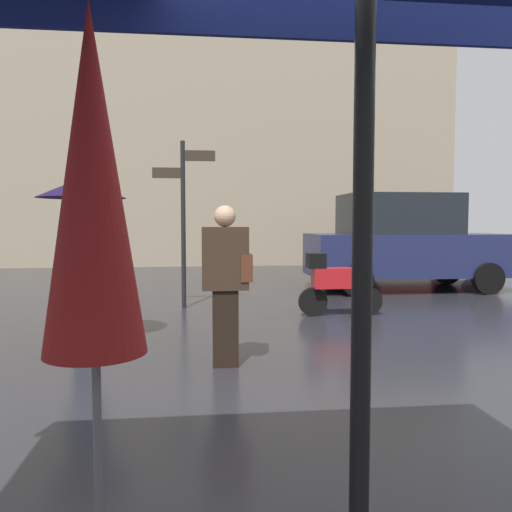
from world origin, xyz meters
name	(u,v)px	position (x,y,z in m)	size (l,w,h in m)	color
ground_plane	(388,478)	(0.00, 0.00, 0.00)	(60.00, 60.00, 0.00)	#26262B
folded_patio_umbrella_near	(93,203)	(-1.51, -0.70, 1.58)	(0.52, 0.52, 2.37)	black
pedestrian_with_umbrella	(82,211)	(-2.49, 3.56, 1.63)	(1.06, 1.06, 2.03)	black
pedestrian_with_bag	(227,276)	(-0.81, 2.44, 0.95)	(0.51, 0.24, 1.67)	black
parked_scooter	(338,281)	(1.12, 5.11, 0.55)	(1.37, 0.32, 1.23)	black
parked_car_left	(406,241)	(4.71, 10.93, 0.96)	(4.41, 1.94, 1.93)	#590C0F
parked_car_right	(404,242)	(3.42, 8.00, 1.05)	(4.33, 1.94, 2.11)	#1E234C
street_signpost	(183,207)	(-1.35, 6.14, 1.76)	(1.08, 0.08, 2.90)	black
building_block	(228,10)	(0.00, 15.63, 8.98)	(15.87, 2.29, 17.96)	gray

